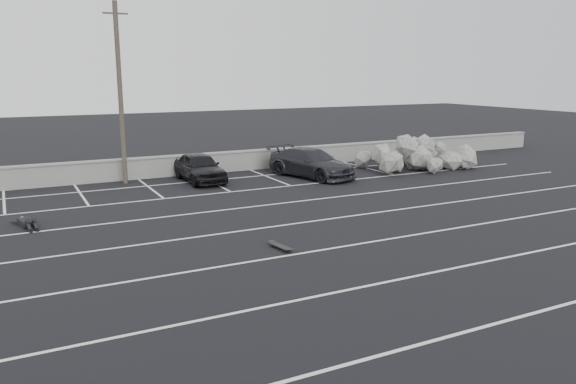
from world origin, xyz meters
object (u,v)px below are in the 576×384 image
trash_bin (296,159)px  skateboard (281,247)px  utility_pole (120,94)px  car_right (311,163)px  person (25,219)px  riprap_pile (419,160)px  car_left (200,167)px

trash_bin → skateboard: 14.78m
utility_pole → skateboard: (2.09, -12.56, -4.14)m
car_right → person: 13.80m
person → skateboard: person is taller
car_right → riprap_pile: 6.34m
riprap_pile → car_right: bearing=173.2°
trash_bin → car_left: bearing=-166.3°
riprap_pile → person: 19.82m
car_right → skateboard: bearing=-140.1°
utility_pole → car_right: bearing=-16.7°
car_right → utility_pole: (-8.72, 2.62, 3.51)m
riprap_pile → person: riprap_pile is taller
riprap_pile → trash_bin: bearing=147.0°
utility_pole → person: utility_pole is taller
car_left → person: 9.35m
person → trash_bin: bearing=13.6°
riprap_pile → person: (-19.62, -2.76, -0.32)m
car_right → utility_pole: bearing=146.8°
car_left → skateboard: (-1.23, -11.36, -0.61)m
car_left → trash_bin: 6.25m
car_right → utility_pole: 9.75m
utility_pole → trash_bin: size_ratio=8.94×
car_left → car_right: size_ratio=0.83×
utility_pole → trash_bin: bearing=1.7°
utility_pole → person: 8.66m
car_left → person: size_ratio=1.79×
car_left → riprap_pile: (11.69, -2.17, -0.16)m
person → car_right: bearing=3.8°
car_right → person: bearing=178.3°
utility_pole → skateboard: size_ratio=9.06×
car_left → riprap_pile: 11.89m
person → car_left: bearing=20.9°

